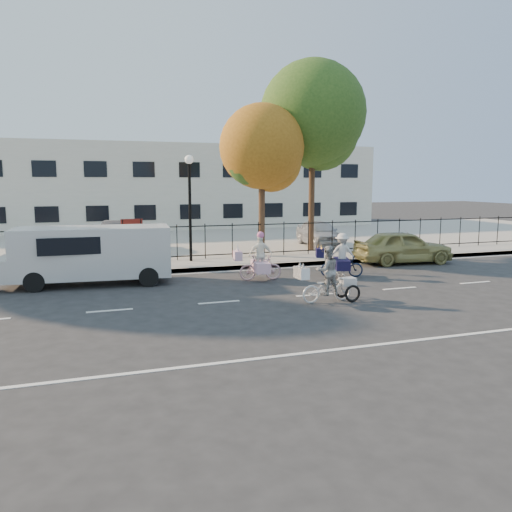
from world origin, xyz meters
name	(u,v)px	position (x,y,z in m)	size (l,w,h in m)	color
ground	(219,302)	(0.00, 0.00, 0.00)	(120.00, 120.00, 0.00)	#333334
road_markings	(219,302)	(0.00, 0.00, 0.01)	(60.00, 9.52, 0.01)	silver
curb	(187,270)	(0.00, 5.05, 0.07)	(60.00, 0.10, 0.15)	#A8A399
sidewalk	(182,266)	(0.00, 6.10, 0.07)	(60.00, 2.20, 0.15)	#A8A399
parking_lot	(155,241)	(0.00, 15.00, 0.07)	(60.00, 15.60, 0.15)	#A8A399
iron_fence	(177,242)	(0.00, 7.20, 0.90)	(58.00, 0.06, 1.50)	black
building	(138,187)	(0.00, 25.00, 3.00)	(34.00, 10.00, 6.00)	silver
lamppost	(190,189)	(0.50, 6.80, 3.11)	(0.36, 0.36, 4.33)	black
street_sign	(132,232)	(-1.85, 6.80, 1.42)	(0.85, 0.06, 1.80)	black
zebra_trike	(327,280)	(2.96, -0.89, 0.63)	(1.89, 0.73, 1.62)	silver
unicorn_bike	(260,262)	(2.14, 2.72, 0.63)	(1.72, 1.21, 1.71)	#D5A2A8
bull_bike	(341,260)	(5.13, 2.37, 0.64)	(1.76, 1.25, 1.59)	#0F1A35
white_van	(90,253)	(-3.44, 3.80, 1.06)	(5.54, 2.20, 1.93)	silver
gold_sedan	(403,247)	(9.04, 4.30, 0.70)	(1.65, 4.11, 1.40)	tan
lot_car_c	(119,236)	(-2.15, 10.72, 0.87)	(1.52, 4.35, 1.43)	#45464C
lot_car_d	(320,233)	(7.74, 9.68, 0.81)	(1.56, 3.87, 1.32)	#B2B4BA
tree_mid	(264,151)	(3.92, 7.36, 4.73)	(3.69, 3.69, 6.76)	#442D1D
tree_east	(315,119)	(6.72, 8.26, 6.29)	(4.89, 4.89, 8.97)	#442D1D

